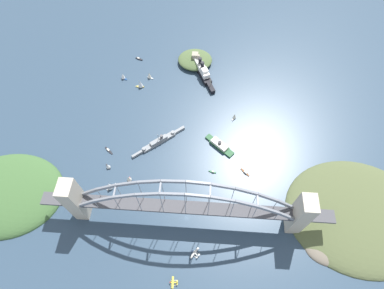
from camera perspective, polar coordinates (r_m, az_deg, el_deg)
ground_plane at (r=302.36m, az=-1.03°, el=-13.65°), size 1400.00×1400.00×0.00m
harbor_arch_bridge at (r=272.20m, az=-1.13°, el=-11.60°), size 261.01×16.91×74.14m
headland_west_shore at (r=363.38m, az=-31.77°, el=-8.17°), size 115.67×93.32×23.56m
headland_east_shore at (r=342.59m, az=28.61°, el=-11.87°), size 141.48×119.64×20.01m
ocean_liner at (r=402.42m, az=1.82°, el=13.97°), size 38.10×73.32×19.46m
naval_cruiser at (r=338.71m, az=-6.19°, el=0.66°), size 54.89×45.24×16.26m
harbor_ferry_steamer at (r=335.62m, az=5.23°, el=-0.08°), size 32.99×29.50×8.01m
fort_island_mid_harbor at (r=415.88m, az=0.59°, el=15.71°), size 44.98×40.85×16.20m
seaplane_taxiing_near_bridge at (r=291.85m, az=0.59°, el=-19.88°), size 9.22×10.58×4.65m
seaplane_second_in_formation at (r=288.40m, az=-3.50°, el=-24.55°), size 7.17×9.60×4.82m
small_boat_0 at (r=345.20m, az=-15.44°, el=-1.07°), size 10.16×9.32×1.84m
small_boat_1 at (r=324.82m, az=10.00°, el=-5.18°), size 9.50×9.36×2.15m
small_boat_2 at (r=319.19m, az=-15.29°, el=-7.48°), size 9.57×9.57×12.39m
small_boat_3 at (r=405.15m, az=-12.91°, el=12.47°), size 8.69×6.54×9.75m
small_boat_4 at (r=429.44m, az=-9.98°, el=15.64°), size 10.24×5.54×2.14m
small_boat_5 at (r=357.98m, az=8.02°, el=5.34°), size 5.50×6.93×8.86m
small_boat_6 at (r=320.82m, az=3.91°, el=-5.17°), size 8.22×3.15×2.30m
small_boat_7 at (r=399.83m, az=-8.06°, el=12.80°), size 8.11×5.86×10.09m
small_boat_8 at (r=332.28m, az=-15.59°, el=-3.92°), size 6.69×6.87×7.68m
small_boat_9 at (r=319.60m, az=-11.81°, el=-6.31°), size 5.18×8.63×8.94m
small_boat_10 at (r=390.06m, az=-9.73°, el=11.22°), size 10.75×5.98×12.36m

